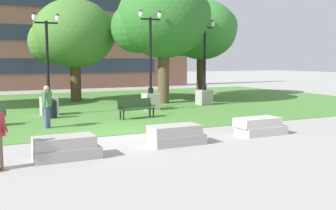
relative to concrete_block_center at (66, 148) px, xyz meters
The scene contains 15 objects.
ground_plane 3.65m from the concrete_block_center, 45.34° to the left, with size 140.00×140.00×0.00m, color #A3A09B.
grass_lawn 12.85m from the concrete_block_center, 78.52° to the left, with size 40.00×20.00×0.02m, color #4C8438.
concrete_block_center is the anchor object (origin of this frame).
concrete_block_left 3.62m from the concrete_block_center, ahead, with size 1.80×0.90×0.64m.
concrete_block_right 7.18m from the concrete_block_center, ahead, with size 1.89×0.90×0.64m.
park_bench_near_left 7.76m from the concrete_block_center, 53.86° to the left, with size 1.86×0.78×0.90m.
lamp_post_center 14.22m from the concrete_block_center, 42.90° to the left, with size 1.32×0.80×5.18m.
lamp_post_left 10.95m from the concrete_block_center, 53.81° to the left, with size 1.32×0.80×5.41m.
lamp_post_right 9.18m from the concrete_block_center, 83.34° to the left, with size 1.32×0.80×5.02m.
tree_near_right 15.19m from the concrete_block_center, 53.84° to the left, with size 6.06×5.77×7.76m.
tree_far_right 16.20m from the concrete_block_center, 76.15° to the left, with size 5.54×5.28×6.70m.
tree_near_left 20.46m from the concrete_block_center, 48.37° to the left, with size 5.52×5.26×7.23m.
trash_bin 8.05m from the concrete_block_center, 82.91° to the left, with size 0.49×0.49×0.96m.
person_bystander_near_lawn 5.36m from the concrete_block_center, 86.05° to the left, with size 0.47×0.83×1.71m.
building_facade_distant 27.80m from the concrete_block_center, 84.02° to the left, with size 31.42×1.03×11.80m.
Camera 1 is at (-4.72, -13.47, 2.74)m, focal length 42.00 mm.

